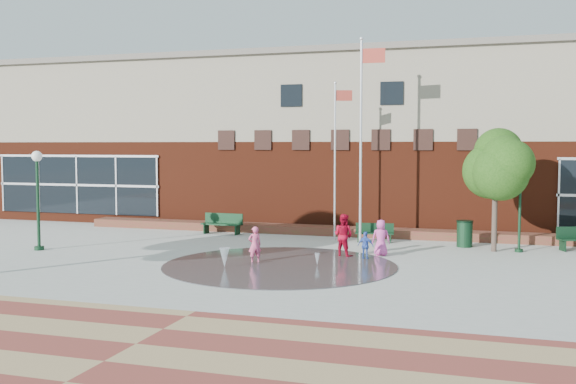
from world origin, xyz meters
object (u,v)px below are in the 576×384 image
(flagpole_right, at_px, (362,129))
(bench_left, at_px, (222,228))
(child_splash, at_px, (255,245))
(flagpole_left, at_px, (336,152))
(trash_can, at_px, (465,234))

(flagpole_right, relative_size, bench_left, 4.40)
(child_splash, bearing_deg, bench_left, -96.31)
(bench_left, height_order, child_splash, child_splash)
(flagpole_left, relative_size, child_splash, 5.34)
(bench_left, relative_size, child_splash, 1.52)
(flagpole_left, bearing_deg, trash_can, -28.06)
(flagpole_left, distance_m, trash_can, 6.71)
(bench_left, distance_m, child_splash, 8.16)
(flagpole_left, height_order, child_splash, flagpole_left)
(flagpole_left, height_order, trash_can, flagpole_left)
(flagpole_left, relative_size, flagpole_right, 0.80)
(flagpole_right, xyz_separation_m, child_splash, (-2.79, -5.97, -4.36))
(bench_left, height_order, trash_can, trash_can)
(flagpole_right, distance_m, trash_can, 6.26)
(trash_can, xyz_separation_m, child_splash, (-7.18, -6.22, 0.09))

